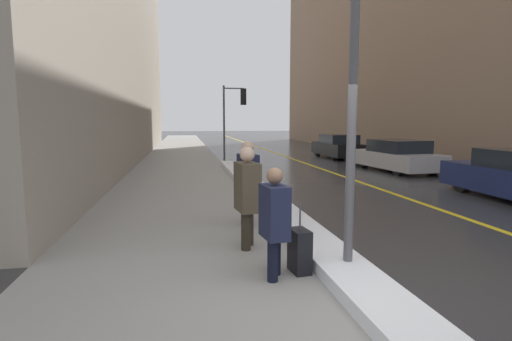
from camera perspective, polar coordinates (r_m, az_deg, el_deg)
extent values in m
plane|color=#2D2D30|center=(4.74, 14.30, -18.65)|extent=(160.00, 160.00, 0.00)
cube|color=gray|center=(18.98, -10.77, 0.78)|extent=(4.00, 80.00, 0.01)
cube|color=gold|center=(19.86, 6.82, 1.12)|extent=(0.16, 80.00, 0.00)
cube|color=white|center=(10.90, 0.67, -3.23)|extent=(0.71, 16.17, 0.19)
cube|color=#846B56|center=(30.68, 20.24, 20.24)|extent=(6.00, 36.00, 18.50)
cylinder|color=#515156|center=(5.29, 13.58, 8.50)|extent=(0.12, 0.12, 4.38)
cylinder|color=#515156|center=(22.40, -4.59, 6.93)|extent=(0.11, 0.11, 4.00)
cylinder|color=#515156|center=(22.55, -3.22, 11.64)|extent=(1.10, 0.10, 0.07)
cube|color=black|center=(22.61, -1.81, 10.49)|extent=(0.31, 0.21, 0.90)
sphere|color=red|center=(22.74, -1.87, 11.20)|extent=(0.19, 0.19, 0.19)
sphere|color=orange|center=(22.72, -1.87, 10.47)|extent=(0.19, 0.19, 0.19)
sphere|color=green|center=(22.71, -1.87, 9.75)|extent=(0.19, 0.19, 0.19)
cylinder|color=black|center=(5.38, 2.84, -10.81)|extent=(0.14, 0.14, 0.78)
cylinder|color=black|center=(5.15, 2.40, -11.63)|extent=(0.14, 0.14, 0.78)
cube|color=#191E38|center=(5.13, 2.65, -5.91)|extent=(0.33, 0.50, 0.68)
sphere|color=#8C664C|center=(5.05, 2.68, -0.77)|extent=(0.21, 0.21, 0.21)
cylinder|color=#2A241B|center=(6.58, -1.02, -7.00)|extent=(0.15, 0.15, 0.88)
cylinder|color=#2A241B|center=(6.33, -1.45, -7.59)|extent=(0.15, 0.15, 0.88)
cube|color=#473D2D|center=(6.34, -1.24, -2.36)|extent=(0.38, 0.57, 0.77)
sphere|color=beige|center=(6.28, -1.26, 2.36)|extent=(0.24, 0.24, 0.24)
cylinder|color=black|center=(8.03, -0.99, -4.41)|extent=(0.16, 0.16, 0.89)
cylinder|color=black|center=(7.77, -1.33, -4.80)|extent=(0.16, 0.16, 0.89)
cube|color=#191E38|center=(7.80, -1.16, -0.52)|extent=(0.38, 0.57, 0.78)
sphere|color=beige|center=(7.75, -1.17, 3.35)|extent=(0.24, 0.24, 0.24)
cube|color=black|center=(8.18, -1.89, -1.36)|extent=(0.13, 0.23, 0.28)
cylinder|color=black|center=(12.96, 27.37, -1.30)|extent=(0.22, 0.68, 0.67)
cube|color=#B2B2B7|center=(17.51, 19.38, 1.49)|extent=(2.13, 4.38, 0.63)
cube|color=black|center=(17.38, 19.66, 3.31)|extent=(1.82, 2.33, 0.50)
cylinder|color=black|center=(18.23, 15.05, 1.45)|extent=(0.28, 0.69, 0.67)
cylinder|color=black|center=(19.03, 19.05, 1.54)|extent=(0.28, 0.69, 0.67)
cylinder|color=black|center=(16.01, 19.74, 0.53)|extent=(0.28, 0.69, 0.67)
cylinder|color=black|center=(16.92, 24.01, 0.67)|extent=(0.28, 0.69, 0.67)
cube|color=black|center=(22.96, 11.60, 3.04)|extent=(1.71, 4.25, 0.67)
cube|color=black|center=(22.83, 11.74, 4.46)|extent=(1.57, 2.21, 0.48)
cylinder|color=black|center=(23.95, 8.79, 2.92)|extent=(0.19, 0.69, 0.69)
cylinder|color=black|center=(24.47, 12.05, 2.93)|extent=(0.19, 0.69, 0.69)
cylinder|color=black|center=(21.48, 11.08, 2.40)|extent=(0.19, 0.69, 0.69)
cylinder|color=black|center=(22.06, 14.64, 2.43)|extent=(0.19, 0.69, 0.69)
cube|color=black|center=(5.51, 6.25, -11.40)|extent=(0.26, 0.38, 0.60)
cylinder|color=#4C4C51|center=(5.38, 6.32, -6.60)|extent=(0.02, 0.02, 0.35)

